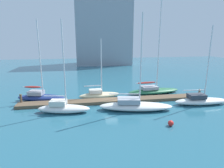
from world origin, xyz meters
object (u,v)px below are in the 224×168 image
sailboat_1 (63,107)px  mooring_buoy_red (171,123)px  sailboat_2 (99,94)px  sailboat_3 (135,105)px  harbor_building_distant (103,32)px  sailboat_0 (40,96)px  sailboat_4 (153,90)px  sailboat_5 (201,100)px

sailboat_1 → mooring_buoy_red: size_ratio=18.49×
sailboat_2 → sailboat_3: 6.54m
sailboat_2 → harbor_building_distant: bearing=77.5°
sailboat_0 → sailboat_4: sailboat_4 is taller
sailboat_2 → mooring_buoy_red: size_ratio=14.97×
sailboat_2 → sailboat_5: bearing=-26.1°
sailboat_2 → sailboat_5: size_ratio=0.84×
sailboat_2 → sailboat_1: bearing=-138.2°
sailboat_0 → harbor_building_distant: size_ratio=0.51×
sailboat_4 → harbor_building_distant: size_ratio=0.66×
sailboat_0 → sailboat_4: bearing=14.5°
sailboat_2 → sailboat_4: 8.54m
sailboat_5 → mooring_buoy_red: bearing=-139.2°
sailboat_0 → harbor_building_distant: (13.14, 37.35, 9.84)m
sailboat_5 → harbor_building_distant: size_ratio=0.47×
sailboat_0 → sailboat_4: size_ratio=0.78×
harbor_building_distant → sailboat_3: bearing=-91.9°
sailboat_1 → harbor_building_distant: (9.70, 42.28, 9.83)m
sailboat_3 → sailboat_5: bearing=13.2°
sailboat_3 → sailboat_4: (4.79, 6.30, -0.01)m
sailboat_0 → sailboat_5: bearing=-2.0°
sailboat_4 → mooring_buoy_red: (-2.55, -10.93, -0.31)m
sailboat_0 → sailboat_2: (8.03, -0.10, -0.08)m
sailboat_0 → harbor_building_distant: bearing=82.3°
sailboat_4 → mooring_buoy_red: size_ratio=24.89×
sailboat_0 → sailboat_5: 21.20m
sailboat_3 → sailboat_5: size_ratio=1.12×
sailboat_0 → sailboat_1: size_ratio=1.04×
sailboat_4 → mooring_buoy_red: sailboat_4 is taller
mooring_buoy_red → sailboat_4: bearing=76.9°
sailboat_3 → sailboat_4: sailboat_4 is taller
mooring_buoy_red → harbor_building_distant: harbor_building_distant is taller
sailboat_2 → harbor_building_distant: size_ratio=0.40×
sailboat_2 → mooring_buoy_red: 11.66m
sailboat_1 → sailboat_2: sailboat_1 is taller
sailboat_3 → harbor_building_distant: size_ratio=0.52×
sailboat_0 → mooring_buoy_red: 17.25m
sailboat_3 → sailboat_1: bearing=-173.7°
sailboat_1 → sailboat_5: size_ratio=1.04×
sailboat_5 → mooring_buoy_red: (-6.63, -5.11, -0.30)m
sailboat_0 → sailboat_2: sailboat_0 is taller
sailboat_4 → sailboat_0: bearing=177.7°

